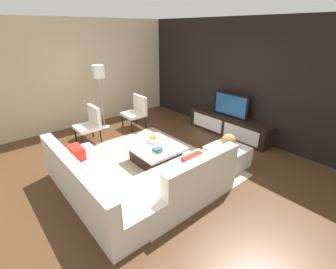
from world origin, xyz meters
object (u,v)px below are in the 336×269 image
(floor_lamp, at_px, (99,76))
(book_stack, at_px, (157,150))
(sectional_couch, at_px, (130,183))
(accent_chair_near, at_px, (90,122))
(coffee_table, at_px, (155,154))
(media_console, at_px, (229,126))
(fruit_bowl, at_px, (154,139))
(television, at_px, (231,105))
(decorative_ball, at_px, (229,141))
(accent_chair_far, at_px, (136,110))
(ottoman, at_px, (227,156))

(floor_lamp, xyz_separation_m, book_stack, (2.66, -0.21, -1.00))
(sectional_couch, relative_size, accent_chair_near, 2.87)
(coffee_table, distance_m, floor_lamp, 2.72)
(media_console, bearing_deg, fruit_bowl, -97.30)
(television, bearing_deg, sectional_couch, -80.95)
(television, xyz_separation_m, decorative_ball, (0.91, -1.28, -0.26))
(accent_chair_near, bearing_deg, floor_lamp, 132.13)
(book_stack, bearing_deg, coffee_table, 151.27)
(fruit_bowl, bearing_deg, book_stack, -29.01)
(coffee_table, relative_size, fruit_bowl, 3.64)
(decorative_ball, distance_m, book_stack, 1.39)
(television, xyz_separation_m, sectional_couch, (0.52, -3.29, -0.52))
(accent_chair_near, relative_size, accent_chair_far, 1.00)
(coffee_table, xyz_separation_m, floor_lamp, (-2.43, 0.09, 1.22))
(accent_chair_far, bearing_deg, floor_lamp, -114.65)
(media_console, xyz_separation_m, book_stack, (0.13, -2.42, 0.17))
(television, relative_size, accent_chair_near, 1.12)
(fruit_bowl, bearing_deg, floor_lamp, -179.64)
(sectional_couch, relative_size, fruit_bowl, 8.92)
(accent_chair_near, distance_m, accent_chair_far, 1.38)
(accent_chair_near, xyz_separation_m, fruit_bowl, (1.64, 0.65, -0.06))
(decorative_ball, bearing_deg, ottoman, 0.00)
(book_stack, bearing_deg, television, 93.03)
(television, distance_m, ottoman, 1.68)
(television, bearing_deg, book_stack, -86.97)
(media_console, bearing_deg, coffee_table, -92.49)
(television, height_order, accent_chair_near, television)
(ottoman, relative_size, accent_chair_far, 0.80)
(fruit_bowl, distance_m, decorative_ball, 1.51)
(coffee_table, relative_size, book_stack, 5.26)
(television, distance_m, accent_chair_near, 3.45)
(coffee_table, height_order, book_stack, book_stack)
(accent_chair_near, xyz_separation_m, floor_lamp, (-0.61, 0.63, 0.93))
(fruit_bowl, xyz_separation_m, book_stack, (0.41, -0.23, -0.01))
(media_console, distance_m, sectional_couch, 3.33)
(sectional_couch, distance_m, accent_chair_far, 3.12)
(media_console, relative_size, fruit_bowl, 7.99)
(fruit_bowl, bearing_deg, accent_chair_far, 157.25)
(television, xyz_separation_m, coffee_table, (-0.10, -2.30, -0.60))
(fruit_bowl, distance_m, accent_chair_far, 1.87)
(coffee_table, distance_m, ottoman, 1.44)
(sectional_couch, height_order, floor_lamp, floor_lamp)
(media_console, relative_size, coffee_table, 2.20)
(floor_lamp, distance_m, decorative_ball, 3.67)
(sectional_couch, distance_m, floor_lamp, 3.43)
(sectional_couch, xyz_separation_m, accent_chair_far, (-2.53, 1.81, 0.20))
(television, height_order, book_stack, television)
(floor_lamp, bearing_deg, sectional_couch, -19.41)
(ottoman, distance_m, decorative_ball, 0.34)
(media_console, distance_m, coffee_table, 2.30)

